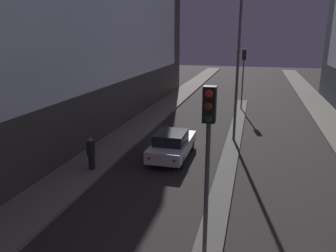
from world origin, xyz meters
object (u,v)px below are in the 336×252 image
object	(u,v)px
street_lamp	(240,26)
pedestrian_on_left_sidewalk	(91,153)
car_left_lane	(172,144)
traffic_light_near	(208,141)
traffic_light_mid	(244,66)

from	to	relation	value
street_lamp	pedestrian_on_left_sidewalk	distance (m)	10.77
car_left_lane	street_lamp	bearing A→B (deg)	50.92
traffic_light_near	street_lamp	distance (m)	12.27
traffic_light_near	street_lamp	xyz separation A→B (m)	(0.00, 11.89, 3.03)
traffic_light_near	pedestrian_on_left_sidewalk	size ratio (longest dim) A/B	3.27
pedestrian_on_left_sidewalk	street_lamp	bearing A→B (deg)	46.00
traffic_light_near	traffic_light_mid	size ratio (longest dim) A/B	1.00
car_left_lane	pedestrian_on_left_sidewalk	size ratio (longest dim) A/B	2.74
street_lamp	pedestrian_on_left_sidewalk	size ratio (longest dim) A/B	6.15
car_left_lane	traffic_light_near	bearing A→B (deg)	-69.87
traffic_light_mid	car_left_lane	world-z (taller)	traffic_light_mid
traffic_light_near	traffic_light_mid	distance (m)	21.01
car_left_lane	pedestrian_on_left_sidewalk	world-z (taller)	pedestrian_on_left_sidewalk
traffic_light_mid	pedestrian_on_left_sidewalk	size ratio (longest dim) A/B	3.27
street_lamp	car_left_lane	xyz separation A→B (m)	(-3.00, -3.70, -6.09)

